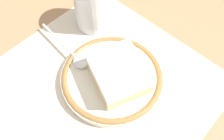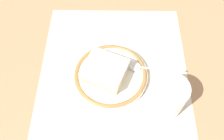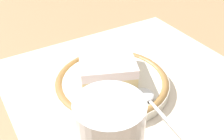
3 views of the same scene
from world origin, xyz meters
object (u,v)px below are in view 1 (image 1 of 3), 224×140
at_px(spoon, 74,56).
at_px(plate, 112,77).
at_px(cake_slice, 119,73).
at_px(cup, 93,7).

bearing_deg(spoon, plate, 103.18).
relative_size(cake_slice, cup, 1.23).
xyz_separation_m(cake_slice, spoon, (0.02, -0.10, -0.02)).
distance_m(plate, cup, 0.16).
bearing_deg(plate, cake_slice, 100.48).
distance_m(plate, spoon, 0.08).
bearing_deg(plate, spoon, -76.82).
distance_m(cake_slice, cup, 0.16).
distance_m(cake_slice, spoon, 0.10).
bearing_deg(cup, spoon, 25.41).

